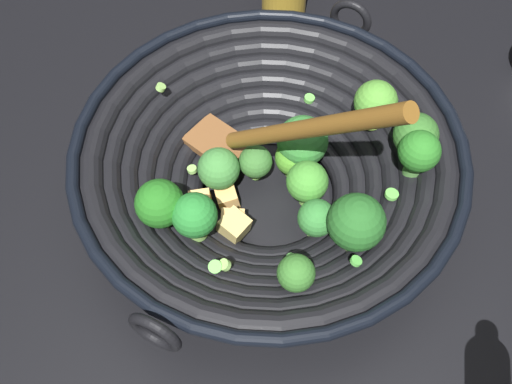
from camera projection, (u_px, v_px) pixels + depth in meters
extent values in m
plane|color=black|center=(268.00, 199.00, 0.72)|extent=(4.00, 4.00, 0.00)
cylinder|color=black|center=(268.00, 197.00, 0.72)|extent=(0.15, 0.15, 0.01)
torus|color=black|center=(268.00, 190.00, 0.70)|extent=(0.21, 0.21, 0.03)
torus|color=black|center=(268.00, 184.00, 0.70)|extent=(0.24, 0.24, 0.03)
torus|color=black|center=(268.00, 179.00, 0.69)|extent=(0.27, 0.27, 0.03)
torus|color=black|center=(268.00, 173.00, 0.68)|extent=(0.31, 0.31, 0.03)
torus|color=black|center=(268.00, 168.00, 0.67)|extent=(0.34, 0.34, 0.03)
torus|color=black|center=(269.00, 162.00, 0.66)|extent=(0.37, 0.37, 0.03)
torus|color=black|center=(269.00, 156.00, 0.65)|extent=(0.41, 0.41, 0.03)
torus|color=black|center=(269.00, 150.00, 0.64)|extent=(0.43, 0.43, 0.01)
torus|color=black|center=(155.00, 332.00, 0.53)|extent=(0.02, 0.05, 0.05)
torus|color=black|center=(351.00, 19.00, 0.74)|extent=(0.02, 0.05, 0.05)
cylinder|color=#86BC5B|center=(314.00, 230.00, 0.66)|extent=(0.02, 0.02, 0.02)
sphere|color=#358137|center=(317.00, 218.00, 0.64)|extent=(0.04, 0.04, 0.04)
cylinder|color=#6AAC4C|center=(410.00, 151.00, 0.66)|extent=(0.03, 0.03, 0.02)
sphere|color=#336A27|center=(416.00, 135.00, 0.64)|extent=(0.05, 0.05, 0.05)
cylinder|color=#67964E|center=(220.00, 183.00, 0.70)|extent=(0.02, 0.02, 0.02)
sphere|color=#40843B|center=(219.00, 169.00, 0.68)|extent=(0.05, 0.05, 0.05)
cylinder|color=#679B3F|center=(306.00, 194.00, 0.69)|extent=(0.02, 0.02, 0.02)
sphere|color=#499A35|center=(308.00, 180.00, 0.66)|extent=(0.05, 0.05, 0.05)
cylinder|color=#7CAB3A|center=(371.00, 119.00, 0.69)|extent=(0.03, 0.03, 0.02)
sphere|color=#559D36|center=(376.00, 102.00, 0.66)|extent=(0.05, 0.05, 0.05)
cylinder|color=#5FA14C|center=(413.00, 167.00, 0.64)|extent=(0.02, 0.02, 0.02)
sphere|color=#2A7724|center=(419.00, 151.00, 0.62)|extent=(0.04, 0.04, 0.04)
cylinder|color=#6FA13D|center=(295.00, 284.00, 0.59)|extent=(0.02, 0.03, 0.02)
sphere|color=#37732B|center=(296.00, 273.00, 0.56)|extent=(0.04, 0.04, 0.04)
cylinder|color=#7DBE50|center=(301.00, 158.00, 0.72)|extent=(0.02, 0.02, 0.02)
sphere|color=#398838|center=(302.00, 141.00, 0.69)|extent=(0.06, 0.06, 0.06)
cylinder|color=#69AD3B|center=(292.00, 170.00, 0.72)|extent=(0.03, 0.02, 0.02)
sphere|color=#509B2B|center=(293.00, 158.00, 0.70)|extent=(0.04, 0.04, 0.04)
cylinder|color=#6D9C46|center=(197.00, 229.00, 0.63)|extent=(0.03, 0.03, 0.02)
sphere|color=#278030|center=(195.00, 215.00, 0.61)|extent=(0.05, 0.05, 0.05)
cylinder|color=#6FA63F|center=(164.00, 218.00, 0.64)|extent=(0.03, 0.03, 0.02)
sphere|color=#246F1E|center=(160.00, 204.00, 0.62)|extent=(0.05, 0.05, 0.05)
cylinder|color=#8BAC5C|center=(352.00, 238.00, 0.62)|extent=(0.03, 0.03, 0.02)
sphere|color=#256224|center=(356.00, 222.00, 0.59)|extent=(0.06, 0.06, 0.06)
cylinder|color=#7BB24D|center=(256.00, 173.00, 0.71)|extent=(0.02, 0.02, 0.02)
sphere|color=#3D7632|center=(255.00, 162.00, 0.69)|extent=(0.04, 0.04, 0.04)
cube|color=#ECB367|center=(227.00, 198.00, 0.69)|extent=(0.03, 0.03, 0.03)
cube|color=#DE8C45|center=(305.00, 179.00, 0.70)|extent=(0.03, 0.03, 0.03)
cube|color=#D7BA67|center=(234.00, 226.00, 0.66)|extent=(0.04, 0.04, 0.03)
cube|color=#E9B060|center=(201.00, 203.00, 0.68)|extent=(0.04, 0.03, 0.03)
cube|color=#E3B060|center=(232.00, 223.00, 0.67)|extent=(0.04, 0.04, 0.03)
cylinder|color=#56B247|center=(349.00, 119.00, 0.69)|extent=(0.01, 0.01, 0.00)
cylinder|color=#99D166|center=(161.00, 87.00, 0.68)|extent=(0.02, 0.02, 0.01)
cylinder|color=#6BC651|center=(392.00, 194.00, 0.64)|extent=(0.02, 0.02, 0.01)
cylinder|color=#6BC651|center=(215.00, 267.00, 0.59)|extent=(0.02, 0.02, 0.01)
cylinder|color=#99D166|center=(192.00, 169.00, 0.69)|extent=(0.02, 0.02, 0.01)
cylinder|color=#6BC651|center=(309.00, 99.00, 0.73)|extent=(0.01, 0.02, 0.01)
cylinder|color=#56B247|center=(356.00, 261.00, 0.58)|extent=(0.02, 0.02, 0.01)
cylinder|color=#56B247|center=(291.00, 259.00, 0.59)|extent=(0.02, 0.02, 0.01)
cylinder|color=#99D166|center=(224.00, 265.00, 0.59)|extent=(0.02, 0.02, 0.01)
cylinder|color=#99D166|center=(410.00, 157.00, 0.63)|extent=(0.02, 0.02, 0.01)
cube|color=brown|center=(218.00, 143.00, 0.71)|extent=(0.07, 0.08, 0.01)
cylinder|color=brown|center=(304.00, 129.00, 0.57)|extent=(0.08, 0.19, 0.20)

